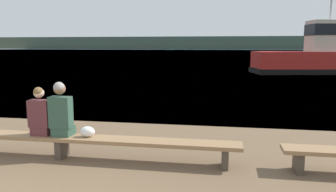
% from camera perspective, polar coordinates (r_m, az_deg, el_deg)
% --- Properties ---
extents(water_surface, '(240.00, 240.00, 0.00)m').
position_cam_1_polar(water_surface, '(128.59, 8.56, 7.76)').
color(water_surface, '#386084').
rests_on(water_surface, ground).
extents(far_shoreline, '(600.00, 12.00, 7.24)m').
position_cam_1_polar(far_shoreline, '(195.77, 9.03, 9.14)').
color(far_shoreline, '#384233').
rests_on(far_shoreline, ground).
extents(bench_main, '(6.75, 0.44, 0.42)m').
position_cam_1_polar(bench_main, '(6.61, -18.03, -7.24)').
color(bench_main, '#8E6B47').
rests_on(bench_main, ground).
extents(person_left, '(0.40, 0.36, 0.93)m').
position_cam_1_polar(person_left, '(6.69, -21.30, -3.01)').
color(person_left, '#56282D').
rests_on(person_left, bench_main).
extents(person_right, '(0.40, 0.37, 1.04)m').
position_cam_1_polar(person_right, '(6.47, -18.12, -2.60)').
color(person_right, '#2D4C3D').
rests_on(person_right, bench_main).
extents(shopping_bag, '(0.28, 0.20, 0.20)m').
position_cam_1_polar(shopping_bag, '(6.36, -13.85, -6.05)').
color(shopping_bag, white).
rests_on(shopping_bag, bench_main).
extents(tugboat_red, '(11.32, 5.09, 6.19)m').
position_cam_1_polar(tugboat_red, '(28.11, 25.95, 6.15)').
color(tugboat_red, red).
rests_on(tugboat_red, water_surface).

